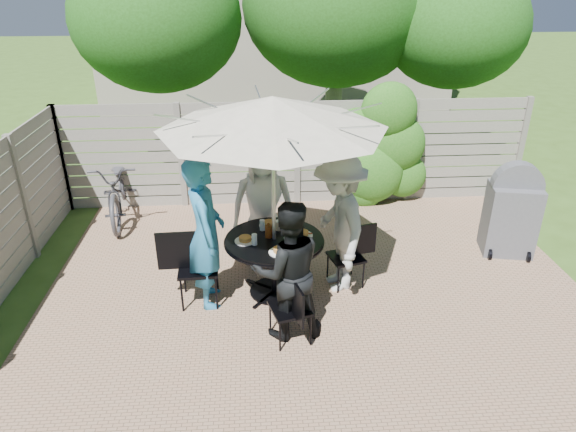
{
  "coord_description": "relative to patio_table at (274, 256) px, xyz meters",
  "views": [
    {
      "loc": [
        -0.77,
        -5.46,
        3.8
      ],
      "look_at": [
        -0.36,
        0.34,
        1.01
      ],
      "focal_mm": 32.0,
      "sensor_mm": 36.0,
      "label": 1
    }
  ],
  "objects": [
    {
      "name": "bicycle",
      "position": [
        -2.46,
        2.46,
        -0.03
      ],
      "size": [
        0.93,
        2.09,
        1.06
      ],
      "primitive_type": "imported",
      "rotation": [
        0.0,
        0.0,
        0.12
      ],
      "color": "#333338",
      "rests_on": "ground"
    },
    {
      "name": "glass_back",
      "position": [
        -0.14,
        0.24,
        0.31
      ],
      "size": [
        0.07,
        0.07,
        0.14
      ],
      "primitive_type": "cylinder",
      "color": "silver",
      "rests_on": "patio_table"
    },
    {
      "name": "glass_right",
      "position": [
        0.24,
        0.14,
        0.31
      ],
      "size": [
        0.07,
        0.07,
        0.14
      ],
      "primitive_type": "cylinder",
      "color": "silver",
      "rests_on": "patio_table"
    },
    {
      "name": "person_right",
      "position": [
        0.82,
        0.11,
        0.36
      ],
      "size": [
        0.84,
        1.27,
        1.85
      ],
      "primitive_type": "imported",
      "rotation": [
        0.0,
        0.0,
        4.85
      ],
      "color": "#A7A8A3",
      "rests_on": "ground"
    },
    {
      "name": "plate_right",
      "position": [
        0.36,
        0.05,
        0.27
      ],
      "size": [
        0.26,
        0.26,
        0.06
      ],
      "color": "white",
      "rests_on": "patio_table"
    },
    {
      "name": "umbrella",
      "position": [
        0.0,
        -0.0,
        1.82
      ],
      "size": [
        2.97,
        2.97,
        2.56
      ],
      "rotation": [
        0.0,
        0.0,
        0.13
      ],
      "color": "silver",
      "rests_on": "ground"
    },
    {
      "name": "glass_front",
      "position": [
        0.14,
        -0.24,
        0.31
      ],
      "size": [
        0.07,
        0.07,
        0.14
      ],
      "primitive_type": "cylinder",
      "color": "silver",
      "rests_on": "patio_table"
    },
    {
      "name": "chair_left",
      "position": [
        -0.96,
        -0.13,
        -0.26
      ],
      "size": [
        0.73,
        0.5,
        1.0
      ],
      "rotation": [
        0.0,
        0.0,
        6.32
      ],
      "color": "black",
      "rests_on": "ground"
    },
    {
      "name": "patio_table",
      "position": [
        0.0,
        0.0,
        0.0
      ],
      "size": [
        1.37,
        1.37,
        0.8
      ],
      "rotation": [
        0.0,
        0.0,
        0.13
      ],
      "color": "black",
      "rests_on": "ground"
    },
    {
      "name": "plate_back",
      "position": [
        -0.05,
        0.36,
        0.27
      ],
      "size": [
        0.26,
        0.26,
        0.06
      ],
      "color": "white",
      "rests_on": "patio_table"
    },
    {
      "name": "person_front",
      "position": [
        0.11,
        -0.82,
        0.27
      ],
      "size": [
        0.88,
        0.73,
        1.66
      ],
      "primitive_type": "imported",
      "rotation": [
        0.0,
        0.0,
        3.28
      ],
      "color": "black",
      "rests_on": "ground"
    },
    {
      "name": "chair_front",
      "position": [
        0.13,
        -0.96,
        -0.3
      ],
      "size": [
        0.51,
        0.65,
        0.86
      ],
      "rotation": [
        0.0,
        0.0,
        1.83
      ],
      "color": "black",
      "rests_on": "ground"
    },
    {
      "name": "chair_back",
      "position": [
        -0.13,
        0.96,
        -0.28
      ],
      "size": [
        0.52,
        0.7,
        0.92
      ],
      "rotation": [
        0.0,
        0.0,
        4.9
      ],
      "color": "black",
      "rests_on": "ground"
    },
    {
      "name": "glass_left",
      "position": [
        -0.24,
        -0.14,
        0.31
      ],
      "size": [
        0.07,
        0.07,
        0.14
      ],
      "primitive_type": "cylinder",
      "color": "silver",
      "rests_on": "patio_table"
    },
    {
      "name": "coffee_cup",
      "position": [
        0.07,
        0.23,
        0.3
      ],
      "size": [
        0.08,
        0.08,
        0.12
      ],
      "primitive_type": "cylinder",
      "color": "#C6B293",
      "rests_on": "patio_table"
    },
    {
      "name": "syrup_jug",
      "position": [
        -0.07,
        0.04,
        0.32
      ],
      "size": [
        0.09,
        0.09,
        0.16
      ],
      "primitive_type": "cylinder",
      "color": "#59280C",
      "rests_on": "patio_table"
    },
    {
      "name": "plate_left",
      "position": [
        -0.36,
        -0.05,
        0.27
      ],
      "size": [
        0.26,
        0.26,
        0.06
      ],
      "color": "white",
      "rests_on": "patio_table"
    },
    {
      "name": "chair_right",
      "position": [
        0.96,
        0.13,
        -0.3
      ],
      "size": [
        0.65,
        0.5,
        0.86
      ],
      "rotation": [
        0.0,
        0.0,
        3.39
      ],
      "color": "black",
      "rests_on": "ground"
    },
    {
      "name": "person_left",
      "position": [
        -0.82,
        -0.11,
        0.4
      ],
      "size": [
        0.55,
        0.75,
        1.92
      ],
      "primitive_type": "imported",
      "rotation": [
        0.0,
        0.0,
        7.99
      ],
      "color": "teal",
      "rests_on": "ground"
    },
    {
      "name": "backyard_envelope",
      "position": [
        0.63,
        10.15,
        2.05
      ],
      "size": [
        60.0,
        60.0,
        5.0
      ],
      "color": "#324F18",
      "rests_on": "ground"
    },
    {
      "name": "bbq_grill",
      "position": [
        3.46,
        0.83,
        0.08
      ],
      "size": [
        0.78,
        0.66,
        1.41
      ],
      "rotation": [
        0.0,
        0.0,
        -0.21
      ],
      "color": "#515156",
      "rests_on": "ground"
    },
    {
      "name": "person_back",
      "position": [
        -0.11,
        0.82,
        0.34
      ],
      "size": [
        0.95,
        0.69,
        1.81
      ],
      "primitive_type": "imported",
      "rotation": [
        0.0,
        0.0,
        6.42
      ],
      "color": "silver",
      "rests_on": "ground"
    },
    {
      "name": "plate_extra",
      "position": [
        0.22,
        -0.27,
        0.27
      ],
      "size": [
        0.24,
        0.24,
        0.06
      ],
      "color": "white",
      "rests_on": "patio_table"
    },
    {
      "name": "plate_front",
      "position": [
        0.05,
        -0.36,
        0.27
      ],
      "size": [
        0.26,
        0.26,
        0.06
      ],
      "color": "white",
      "rests_on": "patio_table"
    }
  ]
}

